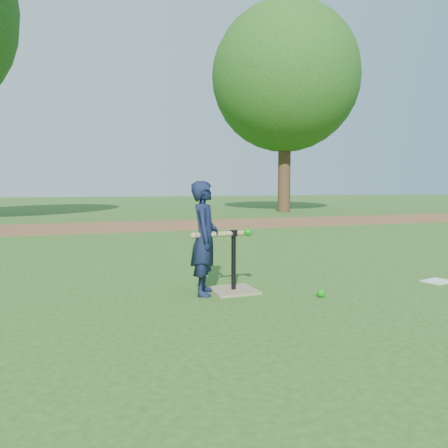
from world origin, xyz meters
name	(u,v)px	position (x,y,z in m)	size (l,w,h in m)	color
ground	(229,293)	(0.00, 0.00, 0.00)	(80.00, 80.00, 0.00)	#285116
dirt_strip	(135,226)	(0.00, 7.50, 0.01)	(24.00, 3.00, 0.01)	brown
child	(205,238)	(-0.24, 0.04, 0.55)	(0.40, 0.26, 1.10)	#111833
wiffle_ball_ground	(321,293)	(0.77, -0.43, 0.04)	(0.08, 0.08, 0.08)	#0C8E11
clipboard	(437,281)	(2.33, -0.24, 0.01)	(0.30, 0.23, 0.01)	silver
batting_tee	(234,281)	(0.06, 0.05, 0.11)	(0.44, 0.44, 0.61)	#907F5B
swing_action	(225,234)	(-0.04, 0.02, 0.59)	(0.63, 0.16, 0.09)	tan
tree_right	(285,78)	(6.50, 12.00, 5.29)	(5.80, 5.80, 8.21)	#382316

